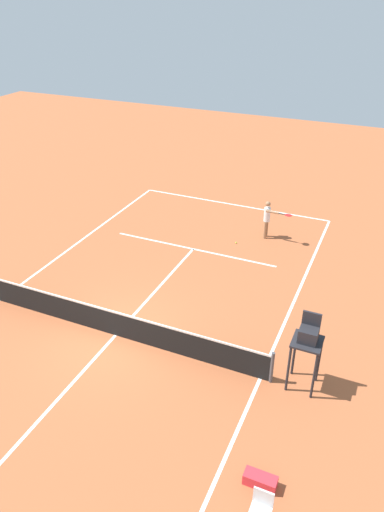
# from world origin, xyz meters

# --- Properties ---
(ground_plane) EXTENTS (60.00, 60.00, 0.00)m
(ground_plane) POSITION_xyz_m (0.00, 0.00, 0.00)
(ground_plane) COLOR #AD5933
(court_lines) EXTENTS (9.81, 22.91, 0.01)m
(court_lines) POSITION_xyz_m (0.00, 0.00, 0.00)
(court_lines) COLOR white
(court_lines) RESTS_ON ground
(tennis_net) EXTENTS (10.41, 0.10, 1.07)m
(tennis_net) POSITION_xyz_m (0.00, 0.00, 0.50)
(tennis_net) COLOR #4C4C51
(tennis_net) RESTS_ON ground
(player_serving) EXTENTS (1.28, 0.61, 1.73)m
(player_serving) POSITION_xyz_m (-2.56, -8.56, 1.03)
(player_serving) COLOR #9E704C
(player_serving) RESTS_ON ground
(tennis_ball) EXTENTS (0.07, 0.07, 0.07)m
(tennis_ball) POSITION_xyz_m (-1.51, -7.49, 0.03)
(tennis_ball) COLOR #CCE033
(tennis_ball) RESTS_ON ground
(umpire_chair) EXTENTS (0.80, 0.80, 2.41)m
(umpire_chair) POSITION_xyz_m (-5.98, -0.24, 1.61)
(umpire_chair) COLOR #232328
(umpire_chair) RESTS_ON ground
(courtside_chair_near) EXTENTS (0.44, 0.46, 0.95)m
(courtside_chair_near) POSITION_xyz_m (-6.07, 4.14, 0.53)
(courtside_chair_near) COLOR #262626
(courtside_chair_near) RESTS_ON ground
(equipment_bag) EXTENTS (0.76, 0.32, 0.30)m
(equipment_bag) POSITION_xyz_m (-5.82, 3.24, 0.15)
(equipment_bag) COLOR red
(equipment_bag) RESTS_ON ground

